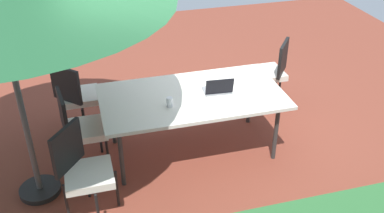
% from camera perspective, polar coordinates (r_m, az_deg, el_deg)
% --- Properties ---
extents(ground_plane, '(10.00, 10.00, 0.02)m').
position_cam_1_polar(ground_plane, '(5.54, 0.00, -5.62)').
color(ground_plane, brown).
extents(dining_table, '(2.09, 1.12, 0.78)m').
position_cam_1_polar(dining_table, '(5.13, 0.00, 1.03)').
color(dining_table, silver).
rests_on(dining_table, ground_plane).
extents(chair_northeast, '(0.58, 0.58, 0.98)m').
position_cam_1_polar(chair_northeast, '(4.50, -13.72, -7.67)').
color(chair_northeast, silver).
rests_on(chair_northeast, ground_plane).
extents(chair_southwest, '(0.58, 0.58, 0.98)m').
position_cam_1_polar(chair_southwest, '(6.27, 10.00, 4.61)').
color(chair_southwest, silver).
rests_on(chair_southwest, ground_plane).
extents(chair_east, '(0.49, 0.48, 0.98)m').
position_cam_1_polar(chair_east, '(5.12, -14.16, -2.43)').
color(chair_east, silver).
rests_on(chair_east, ground_plane).
extents(chair_southeast, '(0.59, 0.59, 0.98)m').
position_cam_1_polar(chair_southeast, '(5.76, -14.50, 1.55)').
color(chair_southeast, silver).
rests_on(chair_southeast, ground_plane).
extents(laptop, '(0.34, 0.27, 0.21)m').
position_cam_1_polar(laptop, '(5.13, 3.33, 2.24)').
color(laptop, gray).
rests_on(laptop, dining_table).
extents(cup, '(0.07, 0.07, 0.11)m').
position_cam_1_polar(cup, '(4.86, -2.86, 0.57)').
color(cup, white).
rests_on(cup, dining_table).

